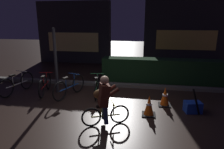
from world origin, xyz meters
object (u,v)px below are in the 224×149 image
street_post (56,61)px  blue_crate (193,107)px  parked_bike_left_mid (45,84)px  parked_bike_center_left (70,87)px  parked_bike_leftmost (17,84)px  traffic_cone_far (165,97)px  traffic_cone_near (149,106)px  cyclist (104,101)px  parked_bike_center_right (97,86)px  closed_umbrella (196,102)px

street_post → blue_crate: size_ratio=5.10×
street_post → blue_crate: (4.41, -0.90, -0.97)m
parked_bike_left_mid → street_post: bearing=-74.3°
street_post → parked_bike_center_left: bearing=-28.8°
parked_bike_leftmost → blue_crate: size_ratio=3.60×
parked_bike_left_mid → traffic_cone_far: parked_bike_left_mid is taller
parked_bike_leftmost → traffic_cone_near: (4.56, -0.98, -0.07)m
parked_bike_leftmost → cyclist: (3.48, -1.68, 0.29)m
street_post → traffic_cone_near: (3.20, -1.30, -0.86)m
cyclist → traffic_cone_far: bearing=19.7°
parked_bike_center_left → traffic_cone_near: (2.62, -0.98, -0.07)m
parked_bike_left_mid → cyclist: (2.50, -1.81, 0.31)m
parked_bike_leftmost → parked_bike_left_mid: parked_bike_leftmost is taller
parked_bike_center_right → cyclist: 2.09m
parked_bike_left_mid → parked_bike_center_left: size_ratio=0.98×
street_post → parked_bike_leftmost: size_ratio=1.42×
parked_bike_leftmost → parked_bike_center_right: bearing=-74.3°
street_post → parked_bike_center_left: 1.03m
parked_bike_left_mid → traffic_cone_near: 3.73m
parked_bike_left_mid → closed_umbrella: bearing=-114.1°
street_post → parked_bike_leftmost: street_post is taller
street_post → parked_bike_left_mid: 0.90m
parked_bike_leftmost → parked_bike_center_left: size_ratio=1.04×
closed_umbrella → blue_crate: bearing=-127.7°
parked_bike_leftmost → parked_bike_left_mid: bearing=-72.6°
parked_bike_left_mid → parked_bike_center_left: (0.95, -0.12, 0.01)m
parked_bike_left_mid → cyclist: 3.10m
street_post → parked_bike_left_mid: bearing=-151.5°
parked_bike_left_mid → cyclist: cyclist is taller
street_post → parked_bike_center_right: street_post is taller
parked_bike_center_left → closed_umbrella: (3.84, -0.83, 0.06)m
parked_bike_center_right → blue_crate: 3.08m
street_post → cyclist: street_post is taller
traffic_cone_far → blue_crate: traffic_cone_far is taller
street_post → cyclist: size_ratio=1.80×
parked_bike_center_left → cyclist: 2.31m
parked_bike_center_left → traffic_cone_near: parked_bike_center_left is taller
parked_bike_left_mid → traffic_cone_far: size_ratio=2.58×
parked_bike_center_right → cyclist: (0.67, -1.95, 0.31)m
traffic_cone_far → closed_umbrella: (0.75, -0.59, 0.12)m
traffic_cone_far → cyclist: 2.14m
traffic_cone_near → cyclist: size_ratio=0.45×
parked_bike_center_left → blue_crate: 3.88m
parked_bike_center_right → traffic_cone_near: (1.75, -1.25, -0.06)m
traffic_cone_near → traffic_cone_far: (0.47, 0.74, 0.01)m
parked_bike_leftmost → parked_bike_center_right: parked_bike_leftmost is taller
traffic_cone_near → closed_umbrella: bearing=7.0°
traffic_cone_near → traffic_cone_far: size_ratio=0.96×
street_post → parked_bike_left_mid: street_post is taller
street_post → traffic_cone_near: street_post is taller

